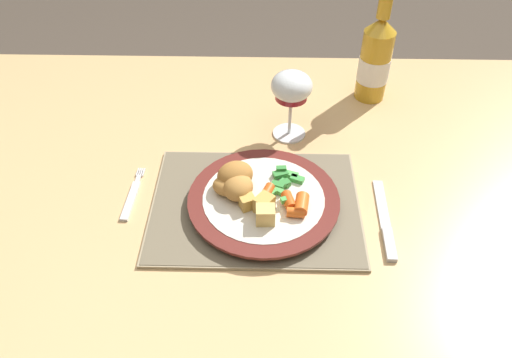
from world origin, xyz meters
name	(u,v)px	position (x,y,z in m)	size (l,w,h in m)	color
dining_table	(241,215)	(0.00, 0.00, 0.66)	(1.40, 0.98, 0.74)	tan
placemat	(256,205)	(0.03, -0.05, 0.74)	(0.38, 0.29, 0.01)	gray
dinner_plate	(264,201)	(0.05, -0.05, 0.76)	(0.27, 0.27, 0.02)	silver
breaded_croquettes	(235,181)	(-0.01, -0.04, 0.79)	(0.09, 0.10, 0.05)	#A87033
green_beans_pile	(284,182)	(0.08, -0.02, 0.77)	(0.07, 0.10, 0.02)	green
glazed_carrots	(290,202)	(0.09, -0.08, 0.78)	(0.09, 0.08, 0.02)	#CC5119
fork	(132,197)	(-0.20, -0.04, 0.74)	(0.02, 0.14, 0.01)	silver
table_knife	(386,225)	(0.26, -0.10, 0.74)	(0.02, 0.19, 0.01)	silver
wine_glass	(292,89)	(0.10, 0.16, 0.85)	(0.08, 0.08, 0.15)	silver
bottle	(375,59)	(0.29, 0.31, 0.84)	(0.07, 0.07, 0.27)	gold
roast_potatoes	(261,208)	(0.04, -0.10, 0.78)	(0.06, 0.06, 0.03)	#E5BC66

